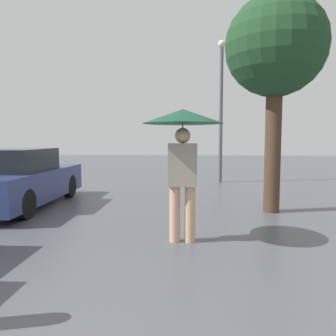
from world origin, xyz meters
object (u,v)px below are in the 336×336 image
pedestrian (183,135)px  parked_car_farthest (14,180)px  tree (276,49)px  street_lamp (221,102)px

pedestrian → parked_car_farthest: (-3.75, 2.34, -0.96)m
pedestrian → tree: (1.82, 2.08, 1.71)m
parked_car_farthest → tree: (5.57, -0.27, 2.68)m
pedestrian → tree: 3.25m
tree → street_lamp: street_lamp is taller
pedestrian → parked_car_farthest: bearing=148.0°
pedestrian → tree: bearing=48.8°
parked_car_farthest → tree: size_ratio=0.88×
parked_car_farthest → tree: bearing=-2.7°
pedestrian → street_lamp: street_lamp is taller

